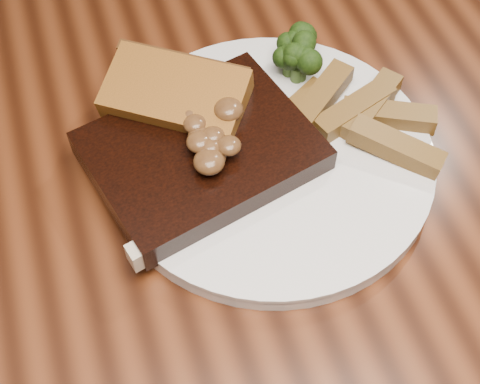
# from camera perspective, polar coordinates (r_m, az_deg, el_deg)

# --- Properties ---
(dining_table) EXTENTS (1.60, 0.90, 0.75)m
(dining_table) POSITION_cam_1_polar(r_m,az_deg,el_deg) (0.63, 1.16, -5.91)
(dining_table) COLOR #502410
(dining_table) RESTS_ON ground
(chair_far) EXTENTS (0.50, 0.50, 0.89)m
(chair_far) POSITION_cam_1_polar(r_m,az_deg,el_deg) (1.09, -17.23, 11.81)
(chair_far) COLOR black
(chair_far) RESTS_ON ground
(plate) EXTENTS (0.32, 0.32, 0.01)m
(plate) POSITION_cam_1_polar(r_m,az_deg,el_deg) (0.57, 2.61, 2.86)
(plate) COLOR silver
(plate) RESTS_ON dining_table
(steak) EXTENTS (0.20, 0.17, 0.03)m
(steak) POSITION_cam_1_polar(r_m,az_deg,el_deg) (0.55, -3.32, 3.41)
(steak) COLOR black
(steak) RESTS_ON plate
(steak_bone) EXTENTS (0.16, 0.05, 0.02)m
(steak_bone) POSITION_cam_1_polar(r_m,az_deg,el_deg) (0.52, -1.47, -1.83)
(steak_bone) COLOR #BDAF93
(steak_bone) RESTS_ON plate
(mushroom_pile) EXTENTS (0.07, 0.07, 0.03)m
(mushroom_pile) POSITION_cam_1_polar(r_m,az_deg,el_deg) (0.52, -2.48, 4.89)
(mushroom_pile) COLOR brown
(mushroom_pile) RESTS_ON steak
(garlic_bread) EXTENTS (0.13, 0.12, 0.03)m
(garlic_bread) POSITION_cam_1_polar(r_m,az_deg,el_deg) (0.58, -5.34, 6.91)
(garlic_bread) COLOR #904E1A
(garlic_bread) RESTS_ON plate
(potato_wedges) EXTENTS (0.10, 0.10, 0.02)m
(potato_wedges) POSITION_cam_1_polar(r_m,az_deg,el_deg) (0.58, 9.64, 6.04)
(potato_wedges) COLOR brown
(potato_wedges) RESTS_ON plate
(broccoli_cluster) EXTENTS (0.06, 0.06, 0.04)m
(broccoli_cluster) POSITION_cam_1_polar(r_m,az_deg,el_deg) (0.61, 4.37, 11.30)
(broccoli_cluster) COLOR #20380C
(broccoli_cluster) RESTS_ON plate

